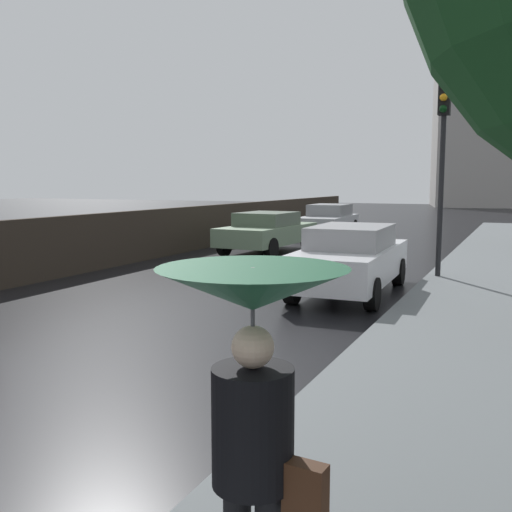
{
  "coord_description": "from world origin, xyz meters",
  "views": [
    {
      "loc": [
        6.07,
        -4.22,
        2.34
      ],
      "look_at": [
        1.19,
        6.37,
        0.86
      ],
      "focal_mm": 41.14,
      "sensor_mm": 36.0,
      "label": 1
    }
  ],
  "objects": [
    {
      "name": "distant_tower",
      "position": [
        2.17,
        56.77,
        11.29
      ],
      "size": [
        11.02,
        11.09,
        26.34
      ],
      "color": "#9E9993",
      "rests_on": "ground"
    },
    {
      "name": "traffic_light",
      "position": [
        4.26,
        9.93,
        3.22
      ],
      "size": [
        0.26,
        0.39,
        4.46
      ],
      "color": "black",
      "rests_on": "sidewalk_strip"
    },
    {
      "name": "car_white_behind_camera",
      "position": [
        2.78,
        7.65,
        0.75
      ],
      "size": [
        1.88,
        4.45,
        1.43
      ],
      "rotation": [
        0.0,
        0.0,
        0.03
      ],
      "color": "silver",
      "rests_on": "ground"
    },
    {
      "name": "pedestrian_with_umbrella_near",
      "position": [
        4.94,
        -1.8,
        1.49
      ],
      "size": [
        0.9,
        0.9,
        1.8
      ],
      "rotation": [
        0.0,
        0.0,
        -0.08
      ],
      "color": "black",
      "rests_on": "sidewalk_strip"
    },
    {
      "name": "car_green_mid_road",
      "position": [
        -1.68,
        13.52,
        0.71
      ],
      "size": [
        2.07,
        4.35,
        1.35
      ],
      "rotation": [
        0.0,
        0.0,
        3.09
      ],
      "color": "slate",
      "rests_on": "ground"
    },
    {
      "name": "car_silver_far_ahead",
      "position": [
        -1.7,
        20.18,
        0.72
      ],
      "size": [
        1.95,
        4.33,
        1.37
      ],
      "rotation": [
        0.0,
        0.0,
        3.18
      ],
      "color": "#B2B5BA",
      "rests_on": "ground"
    },
    {
      "name": "sidewalk_strip",
      "position": [
        5.1,
        0.0,
        0.07
      ],
      "size": [
        2.2,
        60.0,
        0.14
      ],
      "primitive_type": "cube",
      "color": "slate",
      "rests_on": "ground"
    }
  ]
}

